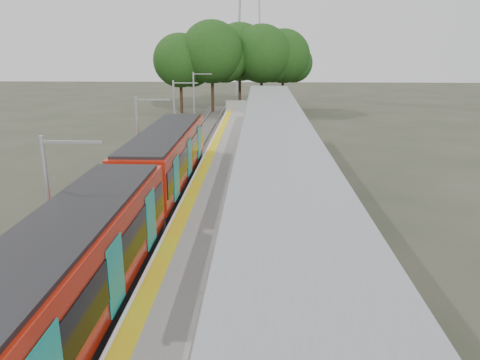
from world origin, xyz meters
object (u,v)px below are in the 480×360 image
bench_mid (293,197)px  info_pillar_near (265,239)px  train (134,197)px  litter_bin (296,235)px  bench_far (281,132)px  info_pillar_far (265,134)px

bench_mid → info_pillar_near: bearing=-128.4°
train → litter_bin: train is taller
bench_far → info_pillar_far: 2.51m
litter_bin → bench_mid: bearing=87.6°
bench_mid → bench_far: (0.13, 16.13, 0.05)m
info_pillar_near → bench_far: bearing=95.4°
bench_far → info_pillar_near: size_ratio=0.97×
train → info_pillar_far: size_ratio=15.16×
info_pillar_near → info_pillar_far: size_ratio=0.94×
info_pillar_near → train: bearing=157.0°
info_pillar_far → train: bearing=-115.4°
bench_mid → litter_bin: bearing=-116.7°
train → litter_bin: size_ratio=33.39×
bench_mid → info_pillar_far: (-1.15, 13.97, 0.26)m
train → bench_mid: (6.88, 1.83, -0.53)m
train → info_pillar_near: size_ratio=16.10×
train → info_pillar_near: train is taller
info_pillar_near → litter_bin: info_pillar_near is taller
bench_mid → bench_far: 16.13m
bench_mid → info_pillar_far: 14.02m
bench_mid → litter_bin: size_ratio=1.83×
info_pillar_far → litter_bin: (0.97, -18.14, -0.38)m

